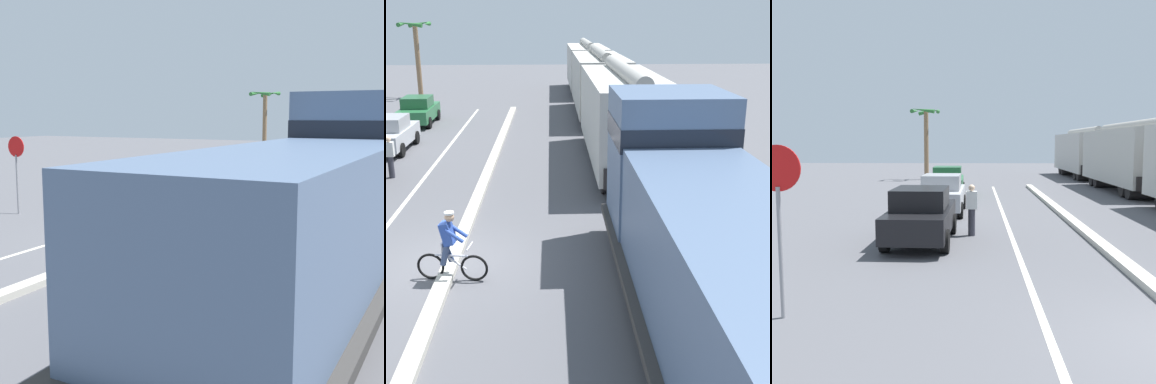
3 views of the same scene
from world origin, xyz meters
The scene contains 11 objects.
ground_plane centered at (0.00, 0.00, 0.00)m, with size 120.00×120.00×0.00m, color #56565B.
median_curb centered at (0.00, 6.00, 0.08)m, with size 0.36×36.00×0.16m, color beige.
lane_stripe centered at (-2.40, 6.00, 0.00)m, with size 0.14×36.00×0.01m, color silver.
locomotive centered at (5.52, -2.77, 1.80)m, with size 3.10×11.61×4.20m.
parked_car_black centered at (-5.11, 6.90, 0.82)m, with size 1.91×4.24×1.62m.
parked_car_silver centered at (-4.92, 12.44, 0.82)m, with size 1.88×4.22×1.62m.
parked_car_green centered at (-5.10, 18.87, 0.82)m, with size 1.88×4.22×1.62m.
cyclist centered at (0.16, -0.79, 0.82)m, with size 1.70×0.51×1.71m.
stop_sign centered at (-6.72, 1.11, 2.02)m, with size 0.76×0.08×2.88m.
palm_tree_near centered at (-7.52, 29.99, 4.12)m, with size 2.29×2.40×5.77m.
pedestrian_by_cars centered at (-3.65, 7.90, 0.85)m, with size 0.34×0.22×1.62m.
Camera 1 is at (8.07, -13.28, 3.64)m, focal length 50.00 mm.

